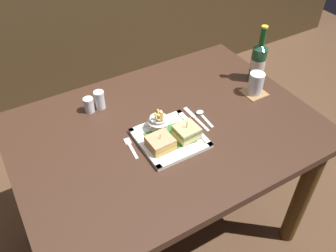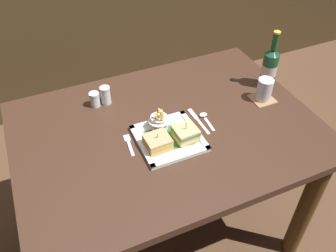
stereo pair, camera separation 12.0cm
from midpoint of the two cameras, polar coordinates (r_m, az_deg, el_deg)
name	(u,v)px [view 2 (the right image)]	position (r m, az deg, el deg)	size (l,w,h in m)	color
ground_plane	(167,228)	(2.02, 1.67, -16.14)	(6.00, 6.00, 0.00)	brown
dining_table	(167,150)	(1.54, 2.11, -3.95)	(1.23, 0.89, 0.74)	#3E261B
square_plate	(169,138)	(1.39, 2.61, -2.12)	(0.25, 0.25, 0.02)	white
sandwich_half_left	(158,142)	(1.33, 0.88, -2.74)	(0.10, 0.09, 0.07)	tan
sandwich_half_right	(186,133)	(1.37, 5.38, -1.31)	(0.09, 0.09, 0.08)	tan
fries_cup	(159,120)	(1.40, 1.02, 0.84)	(0.09, 0.09, 0.10)	white
beer_bottle	(270,67)	(1.71, 18.05, 8.99)	(0.07, 0.07, 0.27)	#1E4C2A
drink_coaster	(262,98)	(1.67, 16.92, 4.21)	(0.10, 0.10, 0.00)	#A07246
water_glass	(264,90)	(1.64, 17.23, 5.46)	(0.07, 0.07, 0.10)	silver
fork	(129,144)	(1.38, -3.86, -2.94)	(0.03, 0.12, 0.00)	silver
knife	(198,120)	(1.49, 7.12, 0.90)	(0.02, 0.18, 0.00)	silver
spoon	(205,117)	(1.50, 8.21, 1.38)	(0.03, 0.12, 0.01)	silver
salt_shaker	(95,100)	(1.56, -9.58, 4.05)	(0.04, 0.04, 0.07)	silver
pepper_shaker	(106,96)	(1.56, -7.86, 4.72)	(0.04, 0.04, 0.08)	silver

